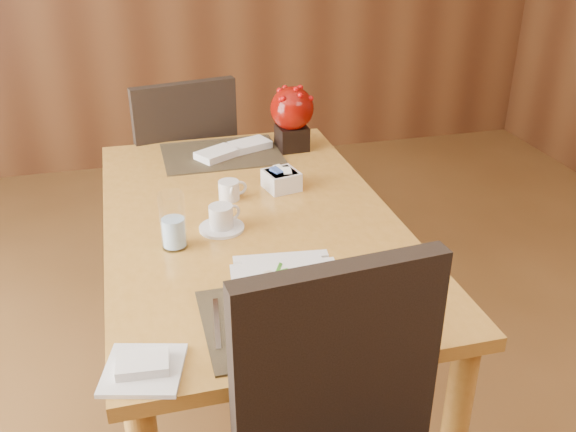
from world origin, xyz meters
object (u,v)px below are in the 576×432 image
object	(u,v)px
coffee_cup	(221,219)
far_chair	(182,170)
dining_table	(251,244)
berry_decor	(292,114)
sugar_caddy	(281,180)
creamer_jug	(229,190)
water_glass	(173,221)
bread_plate	(144,370)
soup_setting	(287,300)

from	to	relation	value
coffee_cup	far_chair	distance (m)	0.99
dining_table	far_chair	bearing A→B (deg)	98.14
berry_decor	sugar_caddy	bearing A→B (deg)	-110.40
creamer_jug	water_glass	bearing A→B (deg)	-134.48
bread_plate	dining_table	bearing A→B (deg)	60.55
bread_plate	coffee_cup	bearing A→B (deg)	65.79
bread_plate	creamer_jug	bearing A→B (deg)	67.72
coffee_cup	bread_plate	distance (m)	0.66
berry_decor	far_chair	xyz separation A→B (m)	(-0.41, 0.36, -0.34)
soup_setting	coffee_cup	world-z (taller)	soup_setting
dining_table	berry_decor	size ratio (longest dim) A/B	5.97
far_chair	sugar_caddy	bearing A→B (deg)	100.29
soup_setting	creamer_jug	xyz separation A→B (m)	(-0.02, 0.70, -0.02)
coffee_cup	far_chair	xyz separation A→B (m)	(-0.03, 0.96, -0.23)
coffee_cup	sugar_caddy	size ratio (longest dim) A/B	1.28
soup_setting	berry_decor	distance (m)	1.14
dining_table	coffee_cup	size ratio (longest dim) A/B	10.89
berry_decor	creamer_jug	bearing A→B (deg)	-129.16
dining_table	bread_plate	distance (m)	0.76
coffee_cup	far_chair	world-z (taller)	far_chair
coffee_cup	sugar_caddy	distance (m)	0.35
dining_table	sugar_caddy	xyz separation A→B (m)	(0.15, 0.18, 0.13)
soup_setting	far_chair	world-z (taller)	far_chair
soup_setting	coffee_cup	xyz separation A→B (m)	(-0.08, 0.50, -0.02)
water_glass	berry_decor	xyz separation A→B (m)	(0.53, 0.67, 0.06)
sugar_caddy	bread_plate	bearing A→B (deg)	-121.70
coffee_cup	water_glass	world-z (taller)	water_glass
dining_table	water_glass	distance (m)	0.33
soup_setting	far_chair	bearing A→B (deg)	100.70
creamer_jug	sugar_caddy	bearing A→B (deg)	3.35
coffee_cup	sugar_caddy	bearing A→B (deg)	43.99
creamer_jug	sugar_caddy	world-z (taller)	same
sugar_caddy	soup_setting	bearing A→B (deg)	-103.18
water_glass	sugar_caddy	bearing A→B (deg)	38.24
water_glass	berry_decor	world-z (taller)	berry_decor
soup_setting	far_chair	xyz separation A→B (m)	(-0.11, 1.46, -0.25)
creamer_jug	berry_decor	bearing A→B (deg)	43.29
dining_table	soup_setting	size ratio (longest dim) A/B	4.88
creamer_jug	far_chair	size ratio (longest dim) A/B	0.09
soup_setting	berry_decor	size ratio (longest dim) A/B	1.22
soup_setting	bread_plate	xyz separation A→B (m)	(-0.35, -0.10, -0.05)
soup_setting	water_glass	size ratio (longest dim) A/B	1.81
soup_setting	coffee_cup	distance (m)	0.50
water_glass	dining_table	bearing A→B (deg)	27.50
coffee_cup	dining_table	bearing A→B (deg)	29.42
soup_setting	sugar_caddy	xyz separation A→B (m)	(0.17, 0.74, -0.02)
berry_decor	dining_table	bearing A→B (deg)	-117.41
berry_decor	soup_setting	bearing A→B (deg)	-105.61
dining_table	far_chair	distance (m)	0.92
dining_table	creamer_jug	distance (m)	0.20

